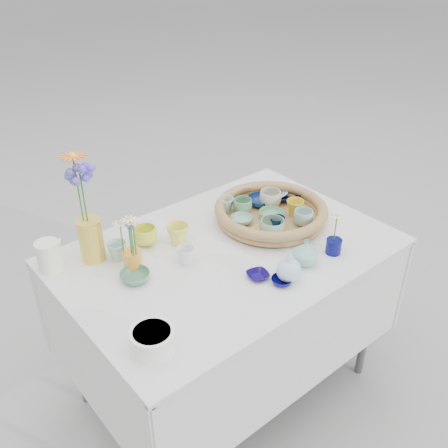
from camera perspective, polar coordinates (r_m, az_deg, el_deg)
ground at (r=2.44m, az=0.32°, el=-17.89°), size 80.00×80.00×0.00m
display_table at (r=2.44m, az=0.32°, el=-17.89°), size 1.26×0.86×0.77m
wicker_tray at (r=2.10m, az=5.36°, el=1.33°), size 0.47×0.47×0.08m
tray_ceramic_0 at (r=2.19m, az=4.16°, el=2.63°), size 0.14×0.14×0.04m
tray_ceramic_1 at (r=2.25m, az=6.91°, el=3.26°), size 0.17×0.17×0.03m
tray_ceramic_2 at (r=2.12m, az=8.12°, el=1.86°), size 0.09×0.09×0.07m
tray_ceramic_3 at (r=2.09m, az=5.45°, el=1.05°), size 0.12×0.12×0.03m
tray_ceramic_4 at (r=1.95m, az=5.53°, el=-0.54°), size 0.12×0.12×0.08m
tray_ceramic_5 at (r=2.05m, az=2.04°, el=0.47°), size 0.12×0.12×0.03m
tray_ceramic_6 at (r=2.13m, az=0.20°, el=2.22°), size 0.07×0.07×0.06m
tray_ceramic_7 at (r=2.17m, az=5.32°, el=2.87°), size 0.11×0.11×0.08m
tray_ceramic_8 at (r=2.26m, az=5.73°, el=3.36°), size 0.12×0.12×0.03m
tray_ceramic_9 at (r=2.01m, az=6.09°, el=0.06°), size 0.07×0.07×0.06m
tray_ceramic_10 at (r=1.98m, az=4.64°, el=-1.00°), size 0.11×0.11×0.02m
tray_ceramic_11 at (r=2.06m, az=9.05°, el=0.73°), size 0.09×0.09×0.07m
tray_ceramic_12 at (r=2.12m, az=2.12°, el=2.07°), size 0.08×0.08×0.06m
loose_ceramic_0 at (r=1.96m, az=-8.99°, el=-1.34°), size 0.12×0.12×0.07m
loose_ceramic_1 at (r=1.95m, az=-5.27°, el=-1.17°), size 0.11×0.11×0.08m
loose_ceramic_2 at (r=1.79m, az=-10.15°, el=-5.93°), size 0.12×0.12×0.03m
loose_ceramic_3 at (r=1.84m, az=-4.38°, el=-3.59°), size 0.09×0.09×0.06m
loose_ceramic_4 at (r=1.78m, az=3.89°, el=-5.88°), size 0.09×0.09×0.02m
loose_ceramic_5 at (r=1.90m, az=-12.06°, el=-3.00°), size 0.10×0.10×0.07m
loose_ceramic_6 at (r=1.76m, az=6.61°, el=-6.48°), size 0.08×0.08×0.02m
fluted_bowl at (r=1.51m, az=-8.17°, el=-13.02°), size 0.17×0.17×0.07m
bud_vase_paleblue at (r=1.75m, az=7.44°, el=-4.63°), size 0.11×0.11×0.13m
bud_vase_seafoam at (r=1.85m, az=9.29°, el=-3.17°), size 0.13×0.13×0.10m
bud_vase_cobalt at (r=1.94m, az=12.42°, el=-2.49°), size 0.07×0.07×0.06m
single_daisy at (r=1.90m, az=12.63°, el=-0.40°), size 0.08×0.08×0.12m
tall_vase_yellow at (r=1.89m, az=-14.92°, el=-1.77°), size 0.10×0.10×0.17m
gerbera at (r=1.80m, az=-16.32°, el=3.81°), size 0.12×0.12×0.27m
hydrangea at (r=1.80m, az=-15.74°, el=2.91°), size 0.09×0.09×0.26m
white_pitcher at (r=1.90m, az=-19.37°, el=-3.48°), size 0.14×0.13×0.12m
daisy_cup at (r=1.84m, az=-10.38°, el=-4.05°), size 0.09×0.09×0.07m
daisy_posy at (r=1.76m, az=-10.83°, el=-1.25°), size 0.09×0.09×0.16m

